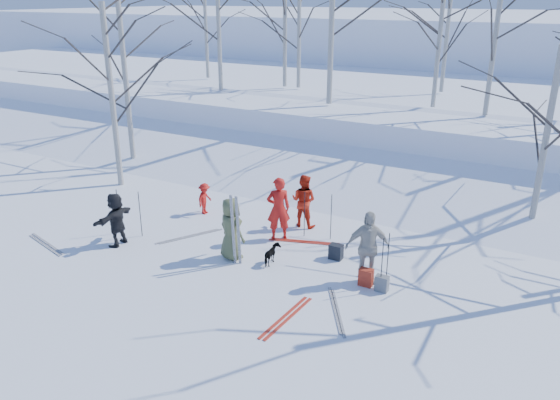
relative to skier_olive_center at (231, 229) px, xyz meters
The scene contains 39 objects.
ground 1.08m from the skier_olive_center, 12.55° to the right, with size 120.00×120.00×0.00m, color white.
snow_ramp 6.92m from the skier_olive_center, 84.35° to the left, with size 70.00×9.50×1.40m, color white.
snow_plateau 16.86m from the skier_olive_center, 87.70° to the left, with size 70.00×18.00×2.20m, color white.
far_hill 37.87m from the skier_olive_center, 88.97° to the left, with size 90.00×30.00×6.00m, color white.
skier_olive_center is the anchor object (origin of this frame).
skier_red_north 1.72m from the skier_olive_center, 74.59° to the left, with size 0.66×0.43×1.81m, color red.
skier_redor_behind 2.88m from the skier_olive_center, 76.91° to the left, with size 0.77×0.60×1.59m, color red.
skier_red_seated 3.31m from the skier_olive_center, 138.86° to the left, with size 0.64×0.37×0.99m, color red.
skier_cream_east 3.53m from the skier_olive_center, ahead, with size 1.06×0.44×1.81m, color beige.
skier_grey_west 3.29m from the skier_olive_center, 165.09° to the right, with size 1.39×0.44×1.50m, color black.
dog 1.24m from the skier_olive_center, 10.99° to the left, with size 0.28×0.61×0.52m, color black.
upright_ski_left 0.37m from the skier_olive_center, 47.64° to the right, with size 0.07×0.02×1.90m, color silver.
upright_ski_right 0.46m from the skier_olive_center, 32.05° to the right, with size 0.07×0.02×1.90m, color silver.
ski_pair_a 2.30m from the skier_olive_center, 56.34° to the left, with size 1.87×0.79×0.02m, color #A72617, non-canonical shape.
ski_pair_b 3.66m from the skier_olive_center, 16.56° to the right, with size 1.17×1.72×0.02m, color silver, non-canonical shape.
ski_pair_c 3.25m from the skier_olive_center, 34.55° to the right, with size 0.29×1.91×0.02m, color #A72617, non-canonical shape.
ski_pair_d 2.05m from the skier_olive_center, 164.09° to the left, with size 1.10×1.76×0.02m, color silver, non-canonical shape.
ski_pair_e 5.32m from the skier_olive_center, 159.36° to the right, with size 1.89×0.68×0.02m, color silver, non-canonical shape.
ski_pole_a 2.92m from the skier_olive_center, 53.03° to the left, with size 0.02×0.02×1.34m, color black.
ski_pole_b 2.39m from the skier_olive_center, 64.88° to the left, with size 0.02×0.02×1.34m, color black.
ski_pole_c 3.70m from the skier_olive_center, behind, with size 0.02×0.02×1.34m, color black.
ski_pole_d 4.02m from the skier_olive_center, ahead, with size 0.02×0.02×1.34m, color black.
ski_pole_e 3.26m from the skier_olive_center, 169.12° to the right, with size 0.02×0.02×1.34m, color black.
ski_pole_f 3.01m from the skier_olive_center, behind, with size 0.02×0.02×1.34m, color black.
ski_pole_g 3.96m from the skier_olive_center, ahead, with size 0.02×0.02×1.34m, color black.
backpack_red 3.63m from the skier_olive_center, ahead, with size 0.32×0.22×0.42m, color maroon.
backpack_grey 4.04m from the skier_olive_center, ahead, with size 0.30×0.20×0.38m, color slate.
backpack_dark 2.78m from the skier_olive_center, 28.35° to the left, with size 0.34×0.24×0.40m, color black.
birch_plateau_c 14.05m from the skier_olive_center, 126.05° to the left, with size 5.11×5.11×6.45m, color silver, non-canonical shape.
birch_plateau_d 18.03m from the skier_olive_center, 128.13° to the left, with size 4.16×4.16×5.08m, color silver, non-canonical shape.
birch_plateau_e 15.05m from the skier_olive_center, 113.49° to the left, with size 4.50×4.50×5.57m, color silver, non-canonical shape.
birch_plateau_f 11.61m from the skier_olive_center, 100.91° to the left, with size 5.93×5.93×7.62m, color silver, non-canonical shape.
birch_plateau_g 15.97m from the skier_olive_center, 84.90° to the left, with size 4.13×4.13×5.05m, color silver, non-canonical shape.
birch_plateau_j 12.44m from the skier_olive_center, 69.47° to the left, with size 4.42×4.42×5.45m, color silver, non-canonical shape.
birch_plateau_k 14.75m from the skier_olive_center, 110.69° to the left, with size 4.16×4.16×5.09m, color silver, non-canonical shape.
birch_plateau_l 12.33m from the skier_olive_center, 80.21° to the left, with size 3.89×3.89×4.70m, color silver, non-canonical shape.
birch_edge_a 7.76m from the skier_olive_center, 156.85° to the left, with size 4.97×4.97×6.25m, color silver, non-canonical shape.
birch_edge_d 9.81m from the skier_olive_center, 148.64° to the left, with size 5.08×5.08×6.40m, color silver, non-canonical shape.
birch_edge_e 8.80m from the skier_olive_center, 40.12° to the left, with size 4.28×4.28×5.25m, color silver, non-canonical shape.
Camera 1 is at (6.69, -10.39, 6.45)m, focal length 35.00 mm.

